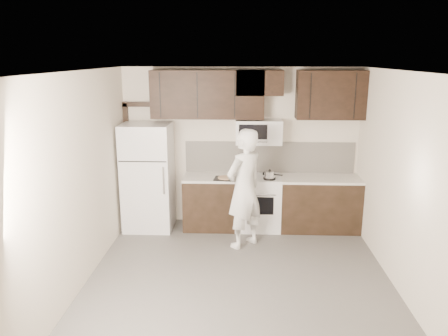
# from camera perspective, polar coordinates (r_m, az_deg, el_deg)

# --- Properties ---
(floor) EXTENTS (4.50, 4.50, 0.00)m
(floor) POSITION_cam_1_polar(r_m,az_deg,el_deg) (5.87, 1.93, -14.87)
(floor) COLOR #585553
(floor) RESTS_ON ground
(back_wall) EXTENTS (4.00, 0.00, 4.00)m
(back_wall) POSITION_cam_1_polar(r_m,az_deg,el_deg) (7.52, 2.18, 2.76)
(back_wall) COLOR beige
(back_wall) RESTS_ON ground
(ceiling) EXTENTS (4.50, 4.50, 0.00)m
(ceiling) POSITION_cam_1_polar(r_m,az_deg,el_deg) (5.12, 2.19, 12.51)
(ceiling) COLOR white
(ceiling) RESTS_ON back_wall
(counter_run) EXTENTS (2.95, 0.64, 0.91)m
(counter_run) POSITION_cam_1_polar(r_m,az_deg,el_deg) (7.48, 6.74, -4.51)
(counter_run) COLOR black
(counter_run) RESTS_ON floor
(stove) EXTENTS (0.76, 0.66, 0.94)m
(stove) POSITION_cam_1_polar(r_m,az_deg,el_deg) (7.46, 4.41, -4.46)
(stove) COLOR silver
(stove) RESTS_ON floor
(backsplash) EXTENTS (2.90, 0.02, 0.54)m
(backsplash) POSITION_cam_1_polar(r_m,az_deg,el_deg) (7.56, 5.96, 1.43)
(backsplash) COLOR beige
(backsplash) RESTS_ON counter_run
(upper_cabinets) EXTENTS (3.48, 0.35, 0.78)m
(upper_cabinets) POSITION_cam_1_polar(r_m,az_deg,el_deg) (7.22, 3.92, 9.72)
(upper_cabinets) COLOR black
(upper_cabinets) RESTS_ON back_wall
(microwave) EXTENTS (0.76, 0.42, 0.40)m
(microwave) POSITION_cam_1_polar(r_m,az_deg,el_deg) (7.28, 4.56, 4.73)
(microwave) COLOR silver
(microwave) RESTS_ON upper_cabinets
(refrigerator) EXTENTS (0.80, 0.76, 1.80)m
(refrigerator) POSITION_cam_1_polar(r_m,az_deg,el_deg) (7.45, -9.88, -1.13)
(refrigerator) COLOR silver
(refrigerator) RESTS_ON floor
(door_trim) EXTENTS (0.50, 0.08, 2.12)m
(door_trim) POSITION_cam_1_polar(r_m,az_deg,el_deg) (7.75, -12.17, 2.02)
(door_trim) COLOR black
(door_trim) RESTS_ON floor
(saucepan) EXTENTS (0.30, 0.18, 0.17)m
(saucepan) POSITION_cam_1_polar(r_m,az_deg,el_deg) (7.18, 5.98, -0.94)
(saucepan) COLOR silver
(saucepan) RESTS_ON stove
(baking_tray) EXTENTS (0.38, 0.31, 0.02)m
(baking_tray) POSITION_cam_1_polar(r_m,az_deg,el_deg) (7.15, 0.16, -1.40)
(baking_tray) COLOR black
(baking_tray) RESTS_ON counter_run
(pizza) EXTENTS (0.27, 0.27, 0.02)m
(pizza) POSITION_cam_1_polar(r_m,az_deg,el_deg) (7.15, 0.16, -1.27)
(pizza) COLOR tan
(pizza) RESTS_ON baking_tray
(person) EXTENTS (0.79, 0.79, 1.84)m
(person) POSITION_cam_1_polar(r_m,az_deg,el_deg) (6.61, 2.66, -2.74)
(person) COLOR white
(person) RESTS_ON floor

